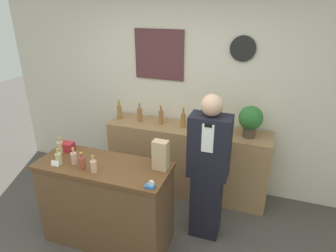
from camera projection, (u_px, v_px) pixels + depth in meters
The scene contains 20 objects.
back_wall at pixel (181, 90), 3.96m from camera, with size 5.20×0.09×2.70m.
back_shelf at pixel (187, 160), 4.00m from camera, with size 2.10×0.46×0.95m.
display_counter at pixel (107, 203), 3.16m from camera, with size 1.36×0.55×0.95m.
shopkeeper at pixel (208, 170), 3.13m from camera, with size 0.42×0.26×1.64m.
potted_plant at pixel (251, 119), 3.49m from camera, with size 0.28×0.28×0.38m.
paper_bag at pixel (161, 155), 2.84m from camera, with size 0.15×0.10×0.30m.
tape_dispenser at pixel (150, 185), 2.60m from camera, with size 0.09×0.06×0.07m.
price_card_left at pixel (55, 163), 2.94m from camera, with size 0.09×0.02×0.06m.
gift_box at pixel (67, 147), 3.22m from camera, with size 0.14×0.11×0.10m.
counter_bottle_0 at pixel (60, 147), 3.19m from camera, with size 0.06×0.06×0.17m.
counter_bottle_1 at pixel (59, 159), 2.95m from camera, with size 0.06×0.06×0.17m.
counter_bottle_2 at pixel (74, 158), 2.97m from camera, with size 0.06×0.06×0.17m.
counter_bottle_3 at pixel (82, 162), 2.89m from camera, with size 0.06×0.06×0.17m.
counter_bottle_4 at pixel (94, 166), 2.82m from camera, with size 0.06×0.06×0.17m.
shelf_bottle_0 at pixel (119, 112), 4.07m from camera, with size 0.06×0.06×0.27m.
shelf_bottle_1 at pixel (140, 114), 3.98m from camera, with size 0.06×0.06×0.27m.
shelf_bottle_2 at pixel (161, 117), 3.89m from camera, with size 0.06×0.06×0.27m.
shelf_bottle_3 at pixel (183, 120), 3.80m from camera, with size 0.06×0.06×0.27m.
shelf_bottle_4 at pixel (206, 124), 3.69m from camera, with size 0.06×0.06×0.27m.
shelf_bottle_5 at pixel (231, 126), 3.61m from camera, with size 0.06×0.06×0.27m.
Camera 1 is at (1.09, -1.67, 2.48)m, focal length 32.00 mm.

